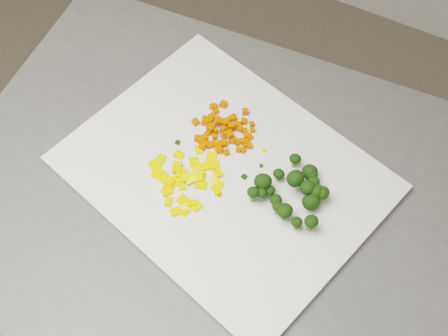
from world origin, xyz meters
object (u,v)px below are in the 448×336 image
at_px(pepper_pile, 184,176).
at_px(carrot_pile, 225,126).
at_px(counter_block, 236,301).
at_px(cutting_board, 224,173).
at_px(broccoli_pile, 294,189).

bearing_deg(pepper_pile, carrot_pile, 82.71).
height_order(counter_block, carrot_pile, carrot_pile).
distance_m(cutting_board, broccoli_pile, 0.12).
bearing_deg(pepper_pile, counter_block, 5.71).
distance_m(carrot_pile, pepper_pile, 0.11).
xyz_separation_m(carrot_pile, pepper_pile, (-0.01, -0.11, -0.01)).
bearing_deg(counter_block, carrot_pile, 128.63).
bearing_deg(counter_block, cutting_board, 145.39).
height_order(pepper_pile, broccoli_pile, broccoli_pile).
bearing_deg(cutting_board, pepper_pile, -140.41).
xyz_separation_m(counter_block, carrot_pile, (-0.08, 0.10, 0.48)).
bearing_deg(broccoli_pile, carrot_pile, 157.23).
bearing_deg(pepper_pile, broccoli_pile, 15.85).
bearing_deg(pepper_pile, cutting_board, 39.59).
distance_m(counter_block, carrot_pile, 0.49).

